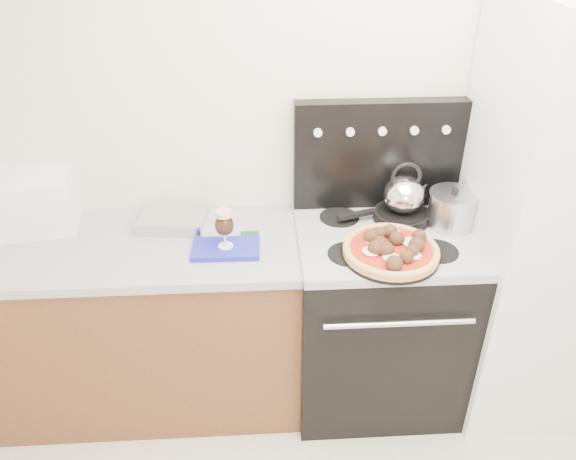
{
  "coord_description": "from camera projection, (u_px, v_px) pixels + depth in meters",
  "views": [
    {
      "loc": [
        -0.46,
        -0.85,
        2.2
      ],
      "look_at": [
        -0.35,
        1.05,
        1.03
      ],
      "focal_mm": 35.0,
      "sensor_mm": 36.0,
      "label": 1
    }
  ],
  "objects": [
    {
      "name": "room_shell",
      "position": [
        436.0,
        303.0,
        1.5
      ],
      "size": [
        3.52,
        3.01,
        2.52
      ],
      "color": "beige",
      "rests_on": "ground"
    },
    {
      "name": "stock_pot",
      "position": [
        452.0,
        210.0,
        2.45
      ],
      "size": [
        0.26,
        0.26,
        0.15
      ],
      "primitive_type": "cylinder",
      "rotation": [
        0.0,
        0.0,
        0.3
      ],
      "color": "silver",
      "rests_on": "cooktop"
    },
    {
      "name": "skillet",
      "position": [
        402.0,
        216.0,
        2.51
      ],
      "size": [
        0.31,
        0.31,
        0.04
      ],
      "primitive_type": "cylinder",
      "rotation": [
        0.0,
        0.0,
        0.3
      ],
      "color": "black",
      "rests_on": "cooktop"
    },
    {
      "name": "countertop",
      "position": [
        129.0,
        247.0,
        2.41
      ],
      "size": [
        1.48,
        0.63,
        0.04
      ],
      "primitive_type": "cube",
      "color": "#A6A6AE",
      "rests_on": "base_cabinet"
    },
    {
      "name": "base_cabinet",
      "position": [
        143.0,
        327.0,
        2.64
      ],
      "size": [
        1.45,
        0.6,
        0.86
      ],
      "primitive_type": "cube",
      "color": "brown",
      "rests_on": "ground"
    },
    {
      "name": "tea_kettle",
      "position": [
        405.0,
        192.0,
        2.45
      ],
      "size": [
        0.21,
        0.21,
        0.2
      ],
      "primitive_type": null,
      "rotation": [
        0.0,
        0.0,
        0.21
      ],
      "color": "silver",
      "rests_on": "skillet"
    },
    {
      "name": "toaster_oven",
      "position": [
        28.0,
        201.0,
        2.46
      ],
      "size": [
        0.43,
        0.34,
        0.25
      ],
      "primitive_type": "cube",
      "rotation": [
        0.0,
        0.0,
        0.14
      ],
      "color": "white",
      "rests_on": "countertop"
    },
    {
      "name": "foil_sheet",
      "position": [
        173.0,
        220.0,
        2.51
      ],
      "size": [
        0.31,
        0.24,
        0.06
      ],
      "primitive_type": "cube",
      "rotation": [
        0.0,
        0.0,
        -0.11
      ],
      "color": "silver",
      "rests_on": "countertop"
    },
    {
      "name": "pizza",
      "position": [
        391.0,
        248.0,
        2.25
      ],
      "size": [
        0.45,
        0.45,
        0.06
      ],
      "primitive_type": null,
      "rotation": [
        0.0,
        0.0,
        -0.2
      ],
      "color": "#E6BF62",
      "rests_on": "pizza_pan"
    },
    {
      "name": "fridge",
      "position": [
        547.0,
        226.0,
        2.42
      ],
      "size": [
        0.64,
        0.68,
        1.9
      ],
      "primitive_type": "cube",
      "color": "silver",
      "rests_on": "ground"
    },
    {
      "name": "stove_body",
      "position": [
        376.0,
        319.0,
        2.67
      ],
      "size": [
        0.76,
        0.65,
        0.88
      ],
      "primitive_type": "cube",
      "color": "black",
      "rests_on": "ground"
    },
    {
      "name": "pizza_pan",
      "position": [
        390.0,
        255.0,
        2.27
      ],
      "size": [
        0.49,
        0.49,
        0.01
      ],
      "primitive_type": "cylinder",
      "rotation": [
        0.0,
        0.0,
        -0.32
      ],
      "color": "black",
      "rests_on": "cooktop"
    },
    {
      "name": "beer_glass",
      "position": [
        224.0,
        229.0,
        2.29
      ],
      "size": [
        0.09,
        0.09,
        0.17
      ],
      "primitive_type": null,
      "rotation": [
        0.0,
        0.0,
        0.22
      ],
      "color": "black",
      "rests_on": "oven_mitt"
    },
    {
      "name": "oven_mitt",
      "position": [
        226.0,
        249.0,
        2.34
      ],
      "size": [
        0.28,
        0.17,
        0.02
      ],
      "primitive_type": "cube",
      "rotation": [
        0.0,
        0.0,
        -0.02
      ],
      "color": "#2025AA",
      "rests_on": "countertop"
    },
    {
      "name": "backguard",
      "position": [
        378.0,
        155.0,
        2.53
      ],
      "size": [
        0.76,
        0.08,
        0.5
      ],
      "primitive_type": "cube",
      "color": "black",
      "rests_on": "cooktop"
    },
    {
      "name": "cooktop",
      "position": [
        385.0,
        238.0,
        2.43
      ],
      "size": [
        0.76,
        0.65,
        0.04
      ],
      "primitive_type": "cube",
      "color": "#ADADB2",
      "rests_on": "stove_body"
    }
  ]
}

